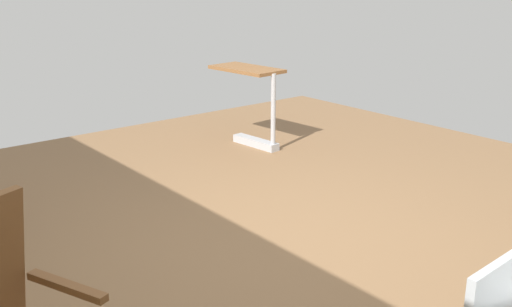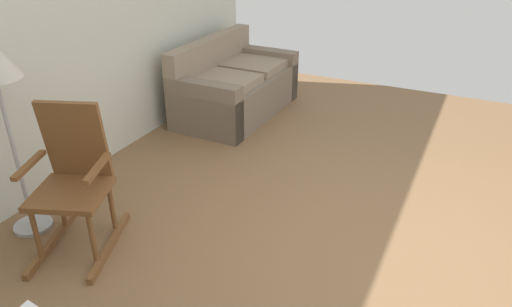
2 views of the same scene
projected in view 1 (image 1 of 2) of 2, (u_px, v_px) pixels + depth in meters
ground_plane at (281, 253)px, 3.96m from camera, size 7.43×7.43×0.00m
overbed_table at (252, 97)px, 6.26m from camera, size 0.86×0.46×0.84m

